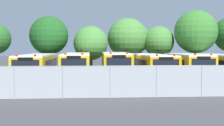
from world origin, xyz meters
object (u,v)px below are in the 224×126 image
at_px(school_bus_1, 77,65).
at_px(tree_4, 159,41).
at_px(school_bus_0, 38,66).
at_px(school_bus_2, 115,65).
at_px(tree_5, 194,32).
at_px(school_bus_5, 222,65).
at_px(tree_1, 49,36).
at_px(tree_2, 92,43).
at_px(school_bus_4, 187,65).
at_px(traffic_cone, 148,89).
at_px(school_bus_3, 152,66).
at_px(tree_3, 130,38).

height_order(school_bus_1, tree_4, tree_4).
relative_size(school_bus_0, school_bus_2, 1.16).
distance_m(school_bus_0, tree_5, 19.20).
relative_size(school_bus_1, tree_5, 1.33).
height_order(school_bus_5, tree_1, tree_1).
relative_size(school_bus_1, tree_2, 1.79).
relative_size(school_bus_1, school_bus_4, 1.02).
relative_size(tree_1, tree_4, 1.17).
xyz_separation_m(school_bus_4, tree_4, (-0.76, 8.55, 2.48)).
bearing_deg(tree_5, school_bus_2, -144.10).
bearing_deg(tree_2, school_bus_2, -73.04).
xyz_separation_m(tree_5, traffic_cone, (-8.79, -16.27, -4.60)).
distance_m(school_bus_1, school_bus_2, 3.63).
xyz_separation_m(school_bus_5, tree_5, (-0.24, 7.21, 3.61)).
height_order(school_bus_4, traffic_cone, school_bus_4).
height_order(school_bus_3, tree_2, tree_2).
relative_size(school_bus_2, tree_5, 1.26).
bearing_deg(school_bus_1, tree_1, -63.79).
xyz_separation_m(school_bus_4, tree_3, (-4.33, 9.49, 2.88)).
xyz_separation_m(school_bus_4, tree_2, (-9.17, 6.92, 2.21)).
distance_m(school_bus_2, traffic_cone, 9.07).
relative_size(school_bus_0, school_bus_4, 1.12).
height_order(school_bus_1, tree_2, tree_2).
bearing_deg(tree_4, school_bus_1, -138.53).
bearing_deg(traffic_cone, tree_3, 86.24).
relative_size(tree_1, tree_5, 0.89).
bearing_deg(school_bus_0, school_bus_2, 178.39).
bearing_deg(school_bus_4, school_bus_5, 178.52).
xyz_separation_m(school_bus_5, tree_3, (-7.80, 9.68, 2.91)).
distance_m(school_bus_4, tree_4, 8.94).
xyz_separation_m(school_bus_3, traffic_cone, (-2.08, -8.85, -1.01)).
height_order(school_bus_2, tree_5, tree_5).
xyz_separation_m(tree_1, tree_3, (9.86, 2.22, -0.22)).
bearing_deg(tree_4, tree_3, 165.22).
bearing_deg(tree_5, school_bus_3, -132.09).
relative_size(school_bus_5, tree_4, 2.00).
bearing_deg(school_bus_2, school_bus_3, -179.58).
xyz_separation_m(tree_1, tree_5, (17.42, -0.25, 0.48)).
bearing_deg(school_bus_1, school_bus_4, -179.17).
bearing_deg(tree_2, tree_4, 10.98).
distance_m(school_bus_5, tree_1, 19.43).
relative_size(school_bus_2, tree_4, 1.65).
distance_m(tree_2, traffic_cone, 16.88).
relative_size(tree_1, tree_2, 1.20).
distance_m(school_bus_2, tree_4, 11.11).
relative_size(school_bus_3, tree_3, 1.49).
xyz_separation_m(school_bus_2, school_bus_4, (6.96, 0.35, -0.06)).
height_order(school_bus_0, tree_1, tree_1).
distance_m(tree_1, tree_5, 17.43).
bearing_deg(tree_3, tree_5, -18.11).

